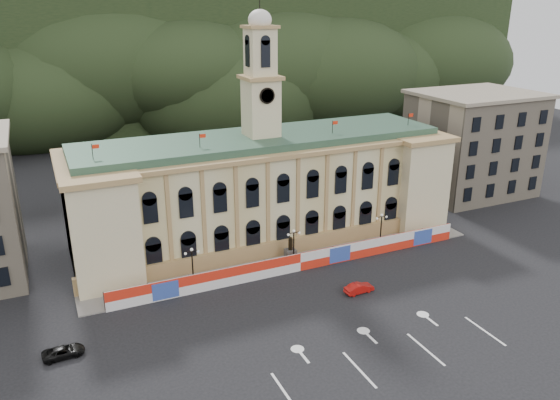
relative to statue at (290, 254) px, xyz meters
name	(u,v)px	position (x,y,z in m)	size (l,w,h in m)	color
ground	(361,328)	(0.00, -18.00, -1.19)	(260.00, 260.00, 0.00)	black
lane_markings	(387,354)	(0.00, -23.00, -1.18)	(26.00, 10.00, 0.02)	white
hill_ridge	(136,54)	(0.03, 103.99, 18.30)	(230.00, 80.00, 64.00)	black
city_hall	(263,187)	(0.00, 9.63, 6.66)	(56.20, 17.60, 37.10)	beige
side_building_right	(472,143)	(43.00, 12.93, 8.14)	(21.00, 17.00, 18.60)	tan
hoarding_fence	(300,262)	(0.06, -2.93, 0.06)	(50.00, 0.44, 2.50)	red
pavement	(291,262)	(0.00, -0.25, -1.11)	(56.00, 5.50, 0.16)	slate
statue	(290,254)	(0.00, 0.00, 0.00)	(1.40, 1.40, 3.72)	#595651
lamp_left	(192,263)	(-14.00, -1.00, 1.89)	(1.96, 0.44, 5.15)	black
lamp_center	(294,244)	(0.00, -1.00, 1.89)	(1.96, 0.44, 5.15)	black
lamp_right	(381,227)	(14.00, -1.00, 1.89)	(1.96, 0.44, 5.15)	black
red_sedan	(359,288)	(3.99, -11.21, -0.57)	(3.83, 1.51, 1.24)	#B0100C
black_suv	(64,352)	(-30.00, -9.91, -0.62)	(4.16, 2.05, 1.13)	black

